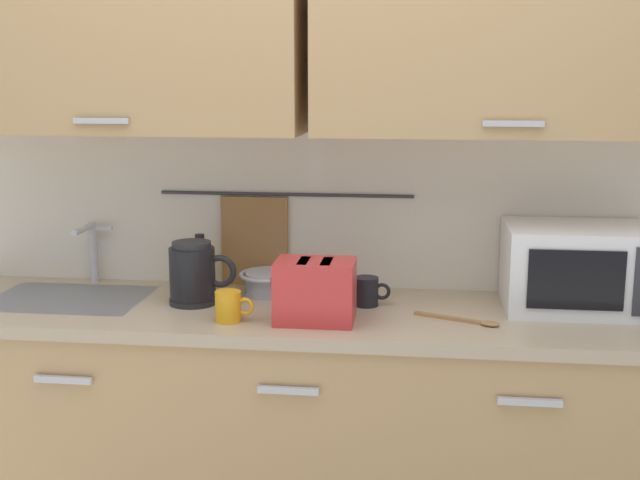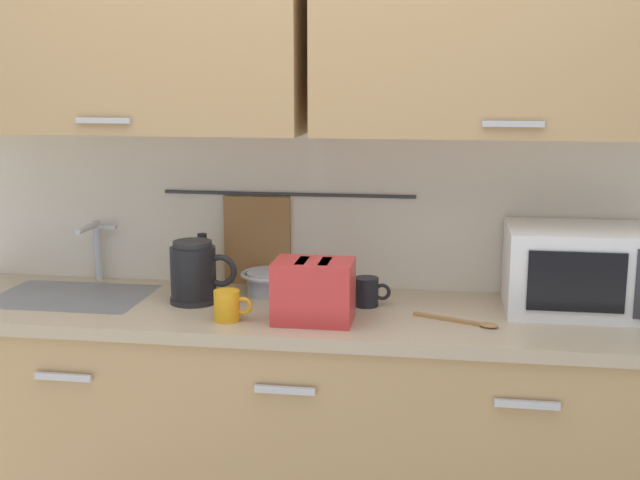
{
  "view_description": "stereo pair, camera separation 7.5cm",
  "coord_description": "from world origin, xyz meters",
  "px_view_note": "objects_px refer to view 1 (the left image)",
  "views": [
    {
      "loc": [
        0.37,
        -2.21,
        1.63
      ],
      "look_at": [
        0.05,
        0.33,
        1.12
      ],
      "focal_mm": 45.59,
      "sensor_mm": 36.0,
      "label": 1
    },
    {
      "loc": [
        0.44,
        -2.2,
        1.63
      ],
      "look_at": [
        0.05,
        0.33,
        1.12
      ],
      "focal_mm": 45.59,
      "sensor_mm": 36.0,
      "label": 2
    }
  ],
  "objects_px": {
    "mug_near_sink": "(229,306)",
    "mug_by_kettle": "(367,291)",
    "microwave": "(578,268)",
    "electric_kettle": "(194,274)",
    "mixing_bowl": "(270,281)",
    "dish_soap_bottle": "(200,265)",
    "wooden_spoon": "(467,320)",
    "toaster": "(315,291)"
  },
  "relations": [
    {
      "from": "mug_near_sink",
      "to": "mug_by_kettle",
      "type": "bearing_deg",
      "value": 29.51
    },
    {
      "from": "mug_near_sink",
      "to": "dish_soap_bottle",
      "type": "bearing_deg",
      "value": 117.19
    },
    {
      "from": "mug_by_kettle",
      "to": "wooden_spoon",
      "type": "bearing_deg",
      "value": -25.22
    },
    {
      "from": "dish_soap_bottle",
      "to": "mug_by_kettle",
      "type": "height_order",
      "value": "dish_soap_bottle"
    },
    {
      "from": "mug_near_sink",
      "to": "toaster",
      "type": "distance_m",
      "value": 0.27
    },
    {
      "from": "microwave",
      "to": "mixing_bowl",
      "type": "height_order",
      "value": "microwave"
    },
    {
      "from": "toaster",
      "to": "electric_kettle",
      "type": "bearing_deg",
      "value": 160.61
    },
    {
      "from": "microwave",
      "to": "mug_near_sink",
      "type": "relative_size",
      "value": 3.83
    },
    {
      "from": "mixing_bowl",
      "to": "wooden_spoon",
      "type": "xyz_separation_m",
      "value": [
        0.66,
        -0.25,
        -0.04
      ]
    },
    {
      "from": "dish_soap_bottle",
      "to": "mug_by_kettle",
      "type": "bearing_deg",
      "value": -13.45
    },
    {
      "from": "toaster",
      "to": "mug_by_kettle",
      "type": "height_order",
      "value": "toaster"
    },
    {
      "from": "mug_near_sink",
      "to": "mixing_bowl",
      "type": "xyz_separation_m",
      "value": [
        0.06,
        0.33,
        -0.0
      ]
    },
    {
      "from": "dish_soap_bottle",
      "to": "mixing_bowl",
      "type": "distance_m",
      "value": 0.26
    },
    {
      "from": "mug_near_sink",
      "to": "toaster",
      "type": "bearing_deg",
      "value": 7.82
    },
    {
      "from": "microwave",
      "to": "electric_kettle",
      "type": "height_order",
      "value": "microwave"
    },
    {
      "from": "mixing_bowl",
      "to": "mug_by_kettle",
      "type": "xyz_separation_m",
      "value": [
        0.34,
        -0.1,
        0.0
      ]
    },
    {
      "from": "dish_soap_bottle",
      "to": "wooden_spoon",
      "type": "xyz_separation_m",
      "value": [
        0.91,
        -0.29,
        -0.08
      ]
    },
    {
      "from": "wooden_spoon",
      "to": "toaster",
      "type": "bearing_deg",
      "value": -174.37
    },
    {
      "from": "dish_soap_bottle",
      "to": "mug_by_kettle",
      "type": "relative_size",
      "value": 1.63
    },
    {
      "from": "microwave",
      "to": "dish_soap_bottle",
      "type": "distance_m",
      "value": 1.27
    },
    {
      "from": "electric_kettle",
      "to": "wooden_spoon",
      "type": "height_order",
      "value": "electric_kettle"
    },
    {
      "from": "electric_kettle",
      "to": "mug_by_kettle",
      "type": "relative_size",
      "value": 1.89
    },
    {
      "from": "microwave",
      "to": "mixing_bowl",
      "type": "xyz_separation_m",
      "value": [
        -1.01,
        0.05,
        -0.09
      ]
    },
    {
      "from": "microwave",
      "to": "wooden_spoon",
      "type": "distance_m",
      "value": 0.43
    },
    {
      "from": "electric_kettle",
      "to": "dish_soap_bottle",
      "type": "height_order",
      "value": "electric_kettle"
    },
    {
      "from": "mug_near_sink",
      "to": "mug_by_kettle",
      "type": "distance_m",
      "value": 0.47
    },
    {
      "from": "mug_by_kettle",
      "to": "toaster",
      "type": "bearing_deg",
      "value": -126.9
    },
    {
      "from": "microwave",
      "to": "dish_soap_bottle",
      "type": "relative_size",
      "value": 2.35
    },
    {
      "from": "mixing_bowl",
      "to": "mug_by_kettle",
      "type": "bearing_deg",
      "value": -16.75
    },
    {
      "from": "microwave",
      "to": "mug_near_sink",
      "type": "distance_m",
      "value": 1.12
    },
    {
      "from": "dish_soap_bottle",
      "to": "mug_near_sink",
      "type": "bearing_deg",
      "value": -62.81
    },
    {
      "from": "wooden_spoon",
      "to": "mixing_bowl",
      "type": "bearing_deg",
      "value": 159.06
    },
    {
      "from": "microwave",
      "to": "mixing_bowl",
      "type": "bearing_deg",
      "value": 177.26
    },
    {
      "from": "microwave",
      "to": "mug_by_kettle",
      "type": "xyz_separation_m",
      "value": [
        -0.67,
        -0.05,
        -0.09
      ]
    },
    {
      "from": "microwave",
      "to": "mug_by_kettle",
      "type": "distance_m",
      "value": 0.68
    },
    {
      "from": "toaster",
      "to": "mixing_bowl",
      "type": "bearing_deg",
      "value": 123.37
    },
    {
      "from": "mixing_bowl",
      "to": "mug_near_sink",
      "type": "bearing_deg",
      "value": -101.05
    },
    {
      "from": "electric_kettle",
      "to": "mug_by_kettle",
      "type": "xyz_separation_m",
      "value": [
        0.57,
        0.05,
        -0.05
      ]
    },
    {
      "from": "mug_by_kettle",
      "to": "wooden_spoon",
      "type": "distance_m",
      "value": 0.35
    },
    {
      "from": "wooden_spoon",
      "to": "mug_by_kettle",
      "type": "bearing_deg",
      "value": 154.78
    },
    {
      "from": "electric_kettle",
      "to": "wooden_spoon",
      "type": "xyz_separation_m",
      "value": [
        0.88,
        -0.1,
        -0.1
      ]
    },
    {
      "from": "electric_kettle",
      "to": "mixing_bowl",
      "type": "xyz_separation_m",
      "value": [
        0.23,
        0.15,
        -0.06
      ]
    }
  ]
}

